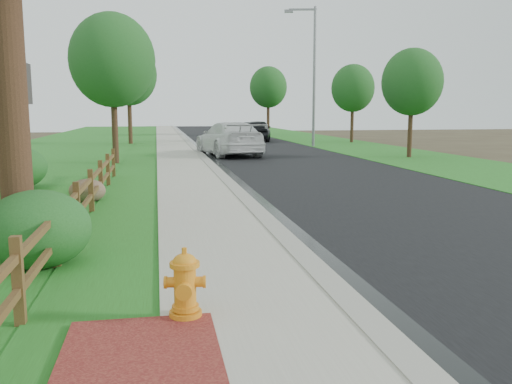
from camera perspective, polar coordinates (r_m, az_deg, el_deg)
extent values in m
plane|color=#382E1E|center=(6.81, 7.50, -13.18)|extent=(120.00, 120.00, 0.00)
cube|color=black|center=(41.61, -1.26, 5.15)|extent=(8.00, 90.00, 0.02)
cube|color=gray|center=(41.15, -7.06, 5.12)|extent=(0.40, 90.00, 0.12)
cube|color=black|center=(41.18, -6.57, 5.08)|extent=(0.50, 90.00, 0.00)
cube|color=#9E9A8A|center=(41.10, -8.88, 5.07)|extent=(2.20, 90.00, 0.10)
cube|color=#235518|center=(41.10, -11.54, 4.97)|extent=(1.60, 90.00, 0.06)
cube|color=#235518|center=(41.53, -18.75, 4.71)|extent=(9.00, 90.00, 0.04)
cube|color=#235518|center=(43.24, 7.84, 5.22)|extent=(6.00, 90.00, 0.04)
cube|color=maroon|center=(5.59, -12.12, -17.76)|extent=(1.60, 2.40, 0.11)
cube|color=#462D17|center=(6.90, -23.75, -8.73)|extent=(0.12, 0.12, 1.10)
cube|color=#462D17|center=(9.17, -20.33, -4.34)|extent=(0.12, 0.12, 1.10)
cube|color=#462D17|center=(11.50, -18.31, -1.70)|extent=(0.12, 0.12, 1.10)
cube|color=#462D17|center=(13.85, -16.97, 0.05)|extent=(0.12, 0.12, 1.10)
cube|color=#462D17|center=(16.21, -16.03, 1.30)|extent=(0.12, 0.12, 1.10)
cube|color=#462D17|center=(18.59, -15.32, 2.22)|extent=(0.12, 0.12, 1.10)
cube|color=#462D17|center=(20.97, -14.77, 2.94)|extent=(0.12, 0.12, 1.10)
cube|color=#462D17|center=(8.05, -21.75, -6.92)|extent=(0.08, 2.35, 0.10)
cube|color=#462D17|center=(7.96, -21.91, -4.14)|extent=(0.08, 2.35, 0.10)
cube|color=#462D17|center=(10.35, -19.18, -3.41)|extent=(0.08, 2.35, 0.10)
cube|color=#462D17|center=(10.28, -19.29, -1.23)|extent=(0.08, 2.35, 0.10)
cube|color=#462D17|center=(12.69, -17.56, -1.19)|extent=(0.08, 2.35, 0.10)
cube|color=#462D17|center=(12.63, -17.64, 0.60)|extent=(0.08, 2.35, 0.10)
cube|color=#462D17|center=(15.04, -16.45, 0.35)|extent=(0.08, 2.35, 0.10)
cube|color=#462D17|center=(14.99, -16.51, 1.86)|extent=(0.08, 2.35, 0.10)
cube|color=#462D17|center=(17.41, -15.63, 1.46)|extent=(0.08, 2.35, 0.10)
cube|color=#462D17|center=(17.37, -15.69, 2.77)|extent=(0.08, 2.35, 0.10)
cube|color=#462D17|center=(19.79, -15.02, 2.31)|extent=(0.08, 2.35, 0.10)
cube|color=#462D17|center=(19.75, -15.06, 3.47)|extent=(0.08, 2.35, 0.10)
cylinder|color=#311F14|center=(9.79, -24.40, 9.20)|extent=(0.52, 0.52, 5.50)
cylinder|color=orange|center=(6.63, -7.42, -12.56)|extent=(0.39, 0.39, 0.07)
cylinder|color=orange|center=(6.53, -7.47, -10.04)|extent=(0.26, 0.26, 0.59)
cylinder|color=orange|center=(6.60, -7.44, -11.91)|extent=(0.32, 0.32, 0.06)
cylinder|color=orange|center=(6.44, -7.53, -7.55)|extent=(0.35, 0.35, 0.06)
ellipsoid|color=orange|center=(6.43, -7.53, -7.35)|extent=(0.28, 0.28, 0.21)
cylinder|color=orange|center=(6.40, -7.55, -6.18)|extent=(0.06, 0.06, 0.08)
cylinder|color=orange|center=(6.35, -7.59, -10.24)|extent=(0.19, 0.16, 0.17)
cylinder|color=orange|center=(6.52, -9.21, -9.37)|extent=(0.16, 0.15, 0.14)
cylinder|color=orange|center=(6.49, -5.76, -9.38)|extent=(0.16, 0.15, 0.14)
imported|color=white|center=(30.41, -2.85, 5.64)|extent=(3.60, 6.73, 1.85)
imported|color=black|center=(44.69, 0.21, 6.51)|extent=(3.12, 5.37, 1.72)
imported|color=black|center=(45.41, -0.26, 6.40)|extent=(2.22, 4.72, 1.50)
cylinder|color=slate|center=(37.90, 6.15, 11.86)|extent=(0.19, 0.19, 9.40)
cube|color=slate|center=(38.37, 4.95, 18.60)|extent=(1.86, 0.52, 0.13)
cube|color=slate|center=(38.32, 3.47, 18.47)|extent=(0.61, 0.35, 0.19)
ellipsoid|color=brown|center=(15.56, -17.35, 0.13)|extent=(1.16, 1.00, 0.66)
ellipsoid|color=#1B4C1B|center=(9.37, -22.00, -3.65)|extent=(1.83, 1.83, 1.26)
ellipsoid|color=#1B4C1B|center=(18.89, -24.18, 2.35)|extent=(2.72, 2.72, 1.42)
cylinder|color=#311F14|center=(26.36, -14.67, 7.42)|extent=(0.29, 0.29, 4.20)
ellipsoid|color=#1B4C1B|center=(26.45, -14.90, 13.27)|extent=(3.92, 3.92, 4.32)
cylinder|color=#311F14|center=(30.02, 15.93, 6.80)|extent=(0.24, 0.24, 3.48)
ellipsoid|color=#1B4C1B|center=(30.05, 16.11, 11.07)|extent=(3.19, 3.19, 3.50)
cylinder|color=#311F14|center=(41.55, -13.15, 8.00)|extent=(0.31, 0.31, 4.47)
ellipsoid|color=#1B4C1B|center=(41.63, -13.29, 11.96)|extent=(4.13, 4.13, 4.54)
cylinder|color=#311F14|center=(43.05, 10.09, 7.57)|extent=(0.25, 0.25, 3.67)
ellipsoid|color=#1B4C1B|center=(43.07, 10.17, 10.72)|extent=(3.32, 3.32, 3.66)
cylinder|color=#311F14|center=(54.39, 1.29, 8.16)|extent=(0.29, 0.29, 4.18)
ellipsoid|color=#1B4C1B|center=(54.43, 1.30, 10.98)|extent=(3.69, 3.69, 4.06)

